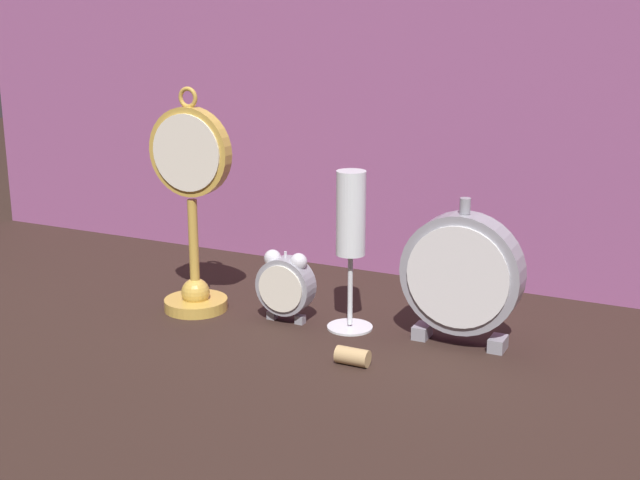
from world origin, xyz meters
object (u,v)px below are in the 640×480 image
object	(u,v)px
pocket_watch_on_stand	(192,211)
champagne_flute	(351,228)
alarm_clock_twin_bell	(285,283)
mantel_clock_silver	(462,275)
wine_cork	(353,356)

from	to	relation	value
pocket_watch_on_stand	champagne_flute	size ratio (longest dim) A/B	1.46
pocket_watch_on_stand	champagne_flute	bearing A→B (deg)	6.93
alarm_clock_twin_bell	mantel_clock_silver	distance (m)	0.25
alarm_clock_twin_bell	wine_cork	xyz separation A→B (m)	(0.15, -0.10, -0.05)
pocket_watch_on_stand	wine_cork	xyz separation A→B (m)	(0.29, -0.08, -0.14)
mantel_clock_silver	alarm_clock_twin_bell	bearing A→B (deg)	-174.38
alarm_clock_twin_bell	champagne_flute	size ratio (longest dim) A/B	0.46
alarm_clock_twin_bell	wine_cork	distance (m)	0.18
mantel_clock_silver	champagne_flute	bearing A→B (deg)	-176.55
pocket_watch_on_stand	alarm_clock_twin_bell	world-z (taller)	pocket_watch_on_stand
alarm_clock_twin_bell	wine_cork	size ratio (longest dim) A/B	2.43
alarm_clock_twin_bell	mantel_clock_silver	size ratio (longest dim) A/B	0.52
champagne_flute	alarm_clock_twin_bell	bearing A→B (deg)	-170.84
pocket_watch_on_stand	alarm_clock_twin_bell	size ratio (longest dim) A/B	3.16
champagne_flute	wine_cork	xyz separation A→B (m)	(0.05, -0.11, -0.13)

